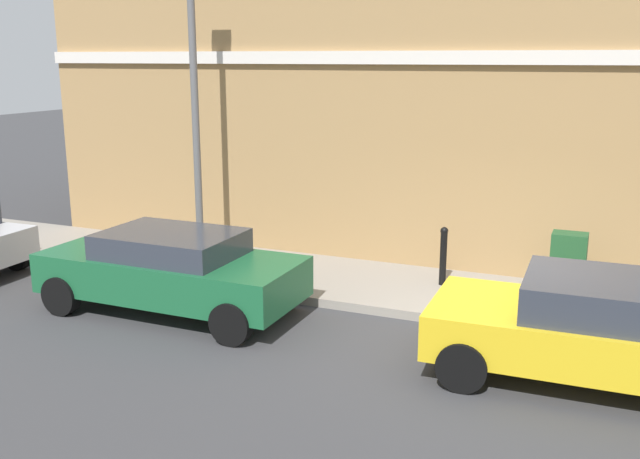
{
  "coord_description": "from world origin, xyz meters",
  "views": [
    {
      "loc": [
        -9.59,
        -1.47,
        4.03
      ],
      "look_at": [
        1.2,
        3.11,
        1.2
      ],
      "focal_mm": 40.04,
      "sensor_mm": 36.0,
      "label": 1
    }
  ],
  "objects_px": {
    "car_yellow": "(596,328)",
    "lamppost": "(195,97)",
    "car_green": "(172,269)",
    "utility_cabinet": "(567,270)",
    "bollard_near_cabinet": "(443,254)"
  },
  "relations": [
    {
      "from": "car_green",
      "to": "lamppost",
      "type": "bearing_deg",
      "value": -67.59
    },
    {
      "from": "utility_cabinet",
      "to": "bollard_near_cabinet",
      "type": "xyz_separation_m",
      "value": [
        0.1,
        2.06,
        0.02
      ]
    },
    {
      "from": "utility_cabinet",
      "to": "bollard_near_cabinet",
      "type": "distance_m",
      "value": 2.06
    },
    {
      "from": "car_yellow",
      "to": "car_green",
      "type": "xyz_separation_m",
      "value": [
        0.09,
        6.4,
        -0.01
      ]
    },
    {
      "from": "lamppost",
      "to": "car_green",
      "type": "bearing_deg",
      "value": -157.84
    },
    {
      "from": "car_yellow",
      "to": "car_green",
      "type": "bearing_deg",
      "value": -2.19
    },
    {
      "from": "car_yellow",
      "to": "car_green",
      "type": "distance_m",
      "value": 6.4
    },
    {
      "from": "car_green",
      "to": "utility_cabinet",
      "type": "bearing_deg",
      "value": -156.14
    },
    {
      "from": "car_yellow",
      "to": "lamppost",
      "type": "relative_size",
      "value": 0.71
    },
    {
      "from": "utility_cabinet",
      "to": "car_yellow",
      "type": "bearing_deg",
      "value": -168.5
    },
    {
      "from": "car_green",
      "to": "utility_cabinet",
      "type": "xyz_separation_m",
      "value": [
        2.56,
        -5.86,
        -0.04
      ]
    },
    {
      "from": "car_green",
      "to": "utility_cabinet",
      "type": "relative_size",
      "value": 3.69
    },
    {
      "from": "car_yellow",
      "to": "lamppost",
      "type": "distance_m",
      "value": 8.19
    },
    {
      "from": "car_yellow",
      "to": "utility_cabinet",
      "type": "distance_m",
      "value": 2.71
    },
    {
      "from": "car_yellow",
      "to": "utility_cabinet",
      "type": "height_order",
      "value": "car_yellow"
    }
  ]
}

